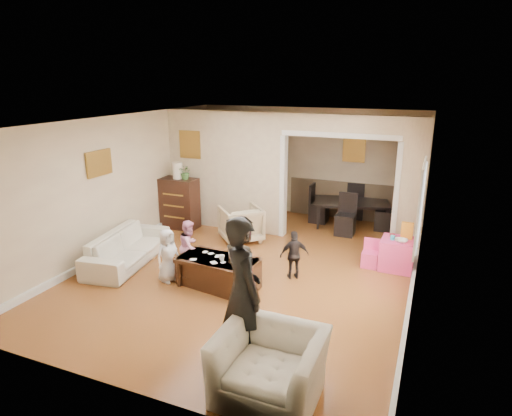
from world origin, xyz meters
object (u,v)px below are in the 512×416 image
at_px(table_lamp, 178,171).
at_px(child_kneel_b, 190,247).
at_px(child_kneel_a, 168,255).
at_px(coffee_cup, 222,258).
at_px(dining_table, 351,214).
at_px(cyan_cup, 393,238).
at_px(armchair_front, 270,365).
at_px(sofa, 128,248).
at_px(dresser, 179,203).
at_px(armchair_back, 241,224).
at_px(play_table, 397,254).
at_px(coffee_table, 218,272).
at_px(child_toddler, 294,255).
at_px(adult_person, 242,292).

height_order(table_lamp, child_kneel_b, table_lamp).
relative_size(table_lamp, child_kneel_a, 0.40).
xyz_separation_m(table_lamp, child_kneel_b, (1.44, -1.98, -0.84)).
relative_size(coffee_cup, dining_table, 0.06).
bearing_deg(dining_table, child_kneel_b, -135.37).
relative_size(cyan_cup, child_kneel_b, 0.09).
bearing_deg(child_kneel_a, armchair_front, -108.32).
height_order(armchair_front, table_lamp, table_lamp).
height_order(sofa, dresser, dresser).
bearing_deg(dining_table, armchair_back, -151.51).
distance_m(sofa, armchair_back, 2.34).
bearing_deg(armchair_back, cyan_cup, 130.98).
bearing_deg(armchair_front, sofa, 148.08).
distance_m(dresser, play_table, 4.79).
height_order(coffee_cup, cyan_cup, cyan_cup).
bearing_deg(dining_table, sofa, -147.41).
distance_m(sofa, play_table, 4.85).
height_order(table_lamp, cyan_cup, table_lamp).
distance_m(armchair_front, dresser, 5.79).
xyz_separation_m(dresser, coffee_table, (2.14, -2.28, -0.33)).
bearing_deg(child_kneel_a, cyan_cup, -41.42).
distance_m(table_lamp, child_kneel_a, 2.88).
distance_m(table_lamp, child_toddler, 3.65).
xyz_separation_m(coffee_table, coffee_cup, (0.10, -0.05, 0.28)).
distance_m(armchair_back, dresser, 1.65).
xyz_separation_m(armchair_front, child_kneel_b, (-2.38, 2.37, 0.11)).
distance_m(play_table, adult_person, 3.80).
distance_m(table_lamp, cyan_cup, 4.74).
height_order(coffee_table, child_kneel_b, child_kneel_b).
bearing_deg(sofa, child_toddler, -88.54).
distance_m(play_table, child_toddler, 1.90).
distance_m(coffee_cup, child_toddler, 1.25).
distance_m(child_kneel_a, child_kneel_b, 0.47).
relative_size(armchair_back, play_table, 1.41).
distance_m(table_lamp, adult_person, 5.15).
relative_size(sofa, coffee_table, 1.55).
bearing_deg(play_table, armchair_back, 175.84).
height_order(dresser, cyan_cup, dresser).
xyz_separation_m(dresser, child_kneel_b, (1.44, -1.98, -0.10)).
height_order(coffee_cup, child_toddler, child_toddler).
relative_size(table_lamp, child_kneel_b, 0.38).
xyz_separation_m(play_table, adult_person, (-1.44, -3.46, 0.64)).
xyz_separation_m(dining_table, child_kneel_a, (-2.27, -4.01, 0.16)).
bearing_deg(coffee_table, coffee_cup, -26.57).
relative_size(table_lamp, play_table, 0.63).
distance_m(table_lamp, dining_table, 4.02).
relative_size(sofa, armchair_front, 1.80).
xyz_separation_m(armchair_back, dining_table, (1.94, 1.82, -0.07)).
xyz_separation_m(armchair_front, coffee_table, (-1.68, 2.07, -0.12)).
bearing_deg(armchair_back, table_lamp, -52.00).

